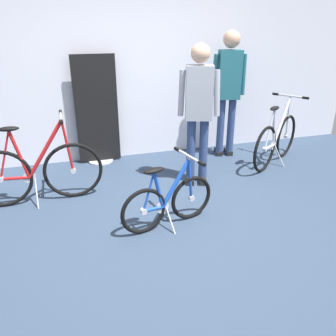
# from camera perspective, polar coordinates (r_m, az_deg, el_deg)

# --- Properties ---
(ground_plane) EXTENTS (7.44, 7.44, 0.00)m
(ground_plane) POSITION_cam_1_polar(r_m,az_deg,el_deg) (3.47, 2.25, -10.48)
(ground_plane) COLOR #2D3D51
(back_wall) EXTENTS (7.44, 0.10, 3.03)m
(back_wall) POSITION_cam_1_polar(r_m,az_deg,el_deg) (5.11, -6.16, 18.58)
(back_wall) COLOR silver
(back_wall) RESTS_ON ground_plane
(floor_banner_stand) EXTENTS (0.60, 0.36, 1.54)m
(floor_banner_stand) POSITION_cam_1_polar(r_m,az_deg,el_deg) (5.00, -11.78, 8.40)
(floor_banner_stand) COLOR #B7B7BC
(floor_banner_stand) RESTS_ON ground_plane
(folding_bike_foreground) EXTENTS (1.02, 0.52, 0.74)m
(folding_bike_foreground) POSITION_cam_1_polar(r_m,az_deg,el_deg) (3.42, 0.04, -5.43)
(folding_bike_foreground) COLOR black
(folding_bike_foreground) RESTS_ON ground_plane
(display_bike_left) EXTENTS (1.45, 0.53, 1.01)m
(display_bike_left) POSITION_cam_1_polar(r_m,az_deg,el_deg) (4.10, -21.05, -0.56)
(display_bike_left) COLOR black
(display_bike_left) RESTS_ON ground_plane
(display_bike_right) EXTENTS (1.18, 0.81, 0.97)m
(display_bike_right) POSITION_cam_1_polar(r_m,az_deg,el_deg) (5.16, 17.70, 4.55)
(display_bike_right) COLOR black
(display_bike_right) RESTS_ON ground_plane
(visitor_near_wall) EXTENTS (0.53, 0.32, 1.83)m
(visitor_near_wall) POSITION_cam_1_polar(r_m,az_deg,el_deg) (5.16, 10.11, 13.39)
(visitor_near_wall) COLOR navy
(visitor_near_wall) RESTS_ON ground_plane
(visitor_browsing) EXTENTS (0.51, 0.34, 1.72)m
(visitor_browsing) POSITION_cam_1_polar(r_m,az_deg,el_deg) (4.18, 5.17, 10.24)
(visitor_browsing) COLOR navy
(visitor_browsing) RESTS_ON ground_plane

